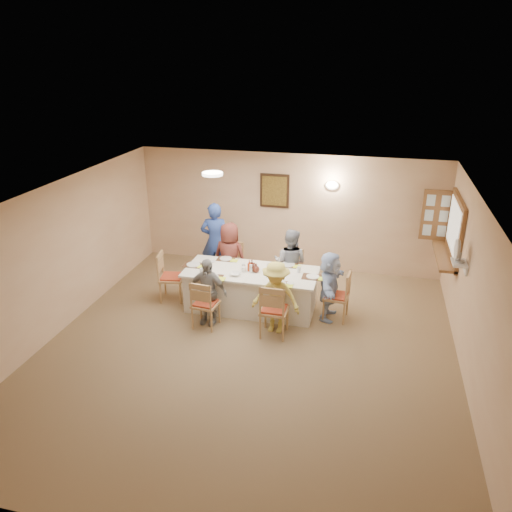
% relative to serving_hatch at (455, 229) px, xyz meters
% --- Properties ---
extents(ground, '(7.00, 7.00, 0.00)m').
position_rel_serving_hatch_xyz_m(ground, '(-3.21, -2.40, -1.50)').
color(ground, '#816445').
extents(room_walls, '(7.00, 7.00, 7.00)m').
position_rel_serving_hatch_xyz_m(room_walls, '(-3.21, -2.40, 0.01)').
color(room_walls, tan).
rests_on(room_walls, ground).
extents(wall_picture, '(0.62, 0.05, 0.72)m').
position_rel_serving_hatch_xyz_m(wall_picture, '(-3.51, 1.06, 0.20)').
color(wall_picture, '#342112').
rests_on(wall_picture, room_walls).
extents(wall_sconce, '(0.26, 0.09, 0.18)m').
position_rel_serving_hatch_xyz_m(wall_sconce, '(-2.31, 1.04, 0.40)').
color(wall_sconce, white).
rests_on(wall_sconce, room_walls).
extents(ceiling_light, '(0.36, 0.36, 0.05)m').
position_rel_serving_hatch_xyz_m(ceiling_light, '(-4.21, -0.90, 0.97)').
color(ceiling_light, white).
rests_on(ceiling_light, room_walls).
extents(serving_hatch, '(0.06, 1.50, 1.15)m').
position_rel_serving_hatch_xyz_m(serving_hatch, '(0.00, 0.00, 0.00)').
color(serving_hatch, brown).
rests_on(serving_hatch, room_walls).
extents(hatch_sill, '(0.30, 1.50, 0.05)m').
position_rel_serving_hatch_xyz_m(hatch_sill, '(-0.12, 0.00, -0.53)').
color(hatch_sill, brown).
rests_on(hatch_sill, room_walls).
extents(shutter_door, '(0.55, 0.04, 1.00)m').
position_rel_serving_hatch_xyz_m(shutter_door, '(-0.26, 0.76, 0.00)').
color(shutter_door, brown).
rests_on(shutter_door, room_walls).
extents(fan_shelf, '(0.22, 0.36, 0.03)m').
position_rel_serving_hatch_xyz_m(fan_shelf, '(-0.08, -1.35, -0.10)').
color(fan_shelf, white).
rests_on(fan_shelf, room_walls).
extents(desk_fan, '(0.30, 0.30, 0.28)m').
position_rel_serving_hatch_xyz_m(desk_fan, '(-0.11, -1.35, 0.05)').
color(desk_fan, '#A5A5A8').
rests_on(desk_fan, fan_shelf).
extents(dining_table, '(2.40, 1.02, 0.76)m').
position_rel_serving_hatch_xyz_m(dining_table, '(-3.50, -1.03, -1.12)').
color(dining_table, white).
rests_on(dining_table, ground).
extents(chair_back_left, '(0.44, 0.44, 0.91)m').
position_rel_serving_hatch_xyz_m(chair_back_left, '(-4.10, -0.23, -1.04)').
color(chair_back_left, tan).
rests_on(chair_back_left, ground).
extents(chair_back_right, '(0.48, 0.48, 0.88)m').
position_rel_serving_hatch_xyz_m(chair_back_right, '(-2.90, -0.23, -1.06)').
color(chair_back_right, tan).
rests_on(chair_back_right, ground).
extents(chair_front_left, '(0.46, 0.46, 0.89)m').
position_rel_serving_hatch_xyz_m(chair_front_left, '(-4.10, -1.83, -1.05)').
color(chair_front_left, tan).
rests_on(chair_front_left, ground).
extents(chair_front_right, '(0.47, 0.47, 0.97)m').
position_rel_serving_hatch_xyz_m(chair_front_right, '(-2.90, -1.83, -1.02)').
color(chair_front_right, tan).
rests_on(chair_front_right, ground).
extents(chair_left_end, '(0.53, 0.53, 0.95)m').
position_rel_serving_hatch_xyz_m(chair_left_end, '(-5.05, -1.03, -1.02)').
color(chair_left_end, tan).
rests_on(chair_left_end, ground).
extents(chair_right_end, '(0.48, 0.48, 0.91)m').
position_rel_serving_hatch_xyz_m(chair_right_end, '(-1.95, -1.03, -1.05)').
color(chair_right_end, tan).
rests_on(chair_right_end, ground).
extents(diner_back_left, '(0.81, 0.64, 1.40)m').
position_rel_serving_hatch_xyz_m(diner_back_left, '(-4.10, -0.35, -0.80)').
color(diner_back_left, maroon).
rests_on(diner_back_left, ground).
extents(diner_back_right, '(0.83, 0.73, 1.37)m').
position_rel_serving_hatch_xyz_m(diner_back_right, '(-2.90, -0.35, -0.81)').
color(diner_back_right, gray).
rests_on(diner_back_right, ground).
extents(diner_front_left, '(0.78, 0.45, 1.21)m').
position_rel_serving_hatch_xyz_m(diner_front_left, '(-4.10, -1.71, -0.89)').
color(diner_front_left, gray).
rests_on(diner_front_left, ground).
extents(diner_front_right, '(0.88, 0.58, 1.27)m').
position_rel_serving_hatch_xyz_m(diner_front_right, '(-2.90, -1.71, -0.86)').
color(diner_front_right, '#D5C353').
rests_on(diner_front_right, ground).
extents(diner_right_end, '(1.22, 0.53, 1.26)m').
position_rel_serving_hatch_xyz_m(diner_right_end, '(-2.08, -1.03, -0.87)').
color(diner_right_end, '#BAD1F9').
rests_on(diner_right_end, ground).
extents(caregiver, '(0.71, 0.56, 1.63)m').
position_rel_serving_hatch_xyz_m(caregiver, '(-4.55, 0.12, -0.68)').
color(caregiver, '#2D4BA4').
rests_on(caregiver, ground).
extents(placemat_fl, '(0.37, 0.27, 0.01)m').
position_rel_serving_hatch_xyz_m(placemat_fl, '(-4.10, -1.45, -0.74)').
color(placemat_fl, '#472B19').
rests_on(placemat_fl, dining_table).
extents(plate_fl, '(0.23, 0.23, 0.01)m').
position_rel_serving_hatch_xyz_m(plate_fl, '(-4.10, -1.45, -0.73)').
color(plate_fl, white).
rests_on(plate_fl, dining_table).
extents(napkin_fl, '(0.15, 0.15, 0.01)m').
position_rel_serving_hatch_xyz_m(napkin_fl, '(-3.92, -1.50, -0.73)').
color(napkin_fl, '#E9FF35').
rests_on(napkin_fl, dining_table).
extents(placemat_fr, '(0.38, 0.28, 0.01)m').
position_rel_serving_hatch_xyz_m(placemat_fr, '(-2.90, -1.45, -0.74)').
color(placemat_fr, '#472B19').
rests_on(placemat_fr, dining_table).
extents(plate_fr, '(0.25, 0.25, 0.02)m').
position_rel_serving_hatch_xyz_m(plate_fr, '(-2.90, -1.45, -0.73)').
color(plate_fr, white).
rests_on(plate_fr, dining_table).
extents(napkin_fr, '(0.13, 0.13, 0.01)m').
position_rel_serving_hatch_xyz_m(napkin_fr, '(-2.72, -1.50, -0.73)').
color(napkin_fr, '#E9FF35').
rests_on(napkin_fr, dining_table).
extents(placemat_bl, '(0.34, 0.25, 0.01)m').
position_rel_serving_hatch_xyz_m(placemat_bl, '(-4.10, -0.61, -0.74)').
color(placemat_bl, '#472B19').
rests_on(placemat_bl, dining_table).
extents(plate_bl, '(0.23, 0.23, 0.01)m').
position_rel_serving_hatch_xyz_m(plate_bl, '(-4.10, -0.61, -0.73)').
color(plate_bl, white).
rests_on(plate_bl, dining_table).
extents(napkin_bl, '(0.13, 0.13, 0.01)m').
position_rel_serving_hatch_xyz_m(napkin_bl, '(-3.92, -0.66, -0.73)').
color(napkin_bl, '#E9FF35').
rests_on(napkin_bl, dining_table).
extents(placemat_br, '(0.36, 0.26, 0.01)m').
position_rel_serving_hatch_xyz_m(placemat_br, '(-2.90, -0.61, -0.74)').
color(placemat_br, '#472B19').
rests_on(placemat_br, dining_table).
extents(plate_br, '(0.26, 0.26, 0.02)m').
position_rel_serving_hatch_xyz_m(plate_br, '(-2.90, -0.61, -0.73)').
color(plate_br, white).
rests_on(plate_br, dining_table).
extents(napkin_br, '(0.13, 0.13, 0.01)m').
position_rel_serving_hatch_xyz_m(napkin_br, '(-2.72, -0.66, -0.73)').
color(napkin_br, '#E9FF35').
rests_on(napkin_br, dining_table).
extents(placemat_le, '(0.37, 0.27, 0.01)m').
position_rel_serving_hatch_xyz_m(placemat_le, '(-4.60, -1.03, -0.74)').
color(placemat_le, '#472B19').
rests_on(placemat_le, dining_table).
extents(plate_le, '(0.25, 0.25, 0.02)m').
position_rel_serving_hatch_xyz_m(plate_le, '(-4.60, -1.03, -0.73)').
color(plate_le, white).
rests_on(plate_le, dining_table).
extents(napkin_le, '(0.14, 0.14, 0.01)m').
position_rel_serving_hatch_xyz_m(napkin_le, '(-4.42, -1.08, -0.73)').
color(napkin_le, '#E9FF35').
rests_on(napkin_le, dining_table).
extents(placemat_re, '(0.37, 0.28, 0.01)m').
position_rel_serving_hatch_xyz_m(placemat_re, '(-2.38, -1.03, -0.74)').
color(placemat_re, '#472B19').
rests_on(placemat_re, dining_table).
extents(plate_re, '(0.23, 0.23, 0.01)m').
position_rel_serving_hatch_xyz_m(plate_re, '(-2.38, -1.03, -0.73)').
color(plate_re, white).
rests_on(plate_re, dining_table).
extents(napkin_re, '(0.15, 0.15, 0.01)m').
position_rel_serving_hatch_xyz_m(napkin_re, '(-2.20, -1.08, -0.73)').
color(napkin_re, '#E9FF35').
rests_on(napkin_re, dining_table).
extents(teacup_a, '(0.13, 0.13, 0.10)m').
position_rel_serving_hatch_xyz_m(teacup_a, '(-4.31, -1.33, -0.69)').
color(teacup_a, white).
rests_on(teacup_a, dining_table).
extents(teacup_b, '(0.10, 0.10, 0.08)m').
position_rel_serving_hatch_xyz_m(teacup_b, '(-3.07, -0.47, -0.70)').
color(teacup_b, white).
rests_on(teacup_b, dining_table).
extents(bowl_a, '(0.24, 0.24, 0.05)m').
position_rel_serving_hatch_xyz_m(bowl_a, '(-3.72, -1.27, -0.72)').
color(bowl_a, white).
rests_on(bowl_a, dining_table).
extents(bowl_b, '(0.35, 0.35, 0.06)m').
position_rel_serving_hatch_xyz_m(bowl_b, '(-3.15, -0.81, -0.71)').
color(bowl_b, white).
rests_on(bowl_b, dining_table).
extents(condiment_ketchup, '(0.09, 0.09, 0.21)m').
position_rel_serving_hatch_xyz_m(condiment_ketchup, '(-3.53, -1.03, -0.64)').
color(condiment_ketchup, '#BE3810').
rests_on(condiment_ketchup, dining_table).
extents(condiment_brown, '(0.12, 0.12, 0.21)m').
position_rel_serving_hatch_xyz_m(condiment_brown, '(-3.48, -1.00, -0.64)').
color(condiment_brown, '#5B2518').
rests_on(condiment_brown, dining_table).
extents(condiment_malt, '(0.22, 0.22, 0.16)m').
position_rel_serving_hatch_xyz_m(condiment_malt, '(-3.40, -1.05, -0.66)').
color(condiment_malt, '#5B2518').
rests_on(condiment_malt, dining_table).
extents(drinking_glass, '(0.07, 0.07, 0.11)m').
position_rel_serving_hatch_xyz_m(drinking_glass, '(-3.65, -0.98, -0.68)').
color(drinking_glass, silver).
rests_on(drinking_glass, dining_table).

